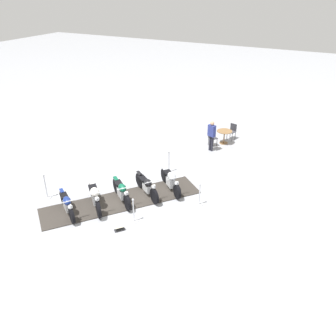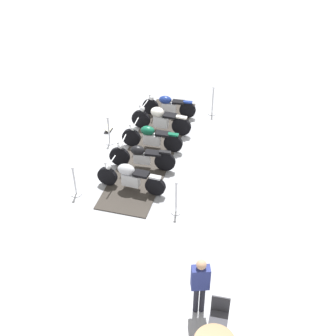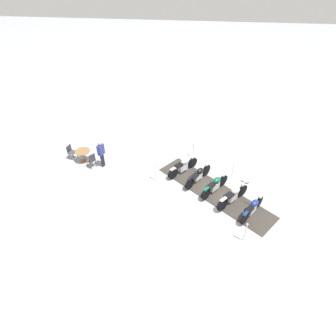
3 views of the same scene
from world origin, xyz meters
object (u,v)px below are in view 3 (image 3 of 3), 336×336
at_px(motorcycle_forest, 215,185).
at_px(bystander_person, 101,152).
at_px(stanchion_left_rear, 155,175).
at_px(cafe_table, 83,154).
at_px(cafe_chair_across_table, 91,160).
at_px(stanchion_right_rear, 193,153).
at_px(stanchion_left_front, 245,235).
at_px(motorcycle_navy, 253,208).
at_px(motorcycle_black, 199,175).
at_px(stanchion_right_mid, 232,174).
at_px(cafe_chair_near_table, 71,151).
at_px(motorcycle_chrome, 184,166).
at_px(motorcycle_cream, 233,195).
at_px(info_placard, 245,181).

height_order(motorcycle_forest, bystander_person, bystander_person).
distance_m(stanchion_left_rear, cafe_table, 4.59).
xyz_separation_m(cafe_table, cafe_chair_across_table, (0.49, 0.66, -0.03)).
bearing_deg(stanchion_right_rear, stanchion_left_front, 22.36).
relative_size(stanchion_right_rear, cafe_table, 1.19).
relative_size(motorcycle_navy, motorcycle_black, 0.95).
distance_m(motorcycle_navy, stanchion_right_mid, 2.68).
height_order(cafe_chair_near_table, cafe_chair_across_table, cafe_chair_across_table).
height_order(motorcycle_black, cafe_table, motorcycle_black).
height_order(stanchion_right_rear, stanchion_left_rear, stanchion_left_rear).
xyz_separation_m(motorcycle_chrome, cafe_chair_across_table, (0.09, -5.21, 0.04)).
distance_m(motorcycle_chrome, stanchion_left_front, 5.28).
relative_size(motorcycle_cream, stanchion_right_mid, 1.65).
bearing_deg(motorcycle_cream, motorcycle_forest, 93.80).
bearing_deg(motorcycle_forest, cafe_chair_across_table, 117.35).
xyz_separation_m(motorcycle_cream, info_placard, (-1.68, 0.80, -0.47)).
distance_m(stanchion_right_mid, stanchion_left_front, 4.17).
relative_size(motorcycle_cream, motorcycle_black, 0.93).
height_order(stanchion_right_mid, cafe_chair_across_table, stanchion_right_mid).
xyz_separation_m(motorcycle_forest, cafe_chair_across_table, (-1.31, -6.93, 0.06)).
bearing_deg(stanchion_right_mid, motorcycle_black, -75.60).
height_order(cafe_chair_near_table, bystander_person, bystander_person).
height_order(motorcycle_forest, motorcycle_chrome, motorcycle_forest).
xyz_separation_m(cafe_chair_across_table, bystander_person, (-0.18, 0.58, 0.47)).
bearing_deg(stanchion_left_rear, cafe_table, -105.61).
distance_m(stanchion_left_rear, info_placard, 4.86).
distance_m(stanchion_left_rear, stanchion_left_front, 5.64).
height_order(motorcycle_navy, stanchion_right_mid, stanchion_right_mid).
distance_m(stanchion_right_rear, cafe_chair_near_table, 7.21).
xyz_separation_m(stanchion_right_mid, stanchion_left_rear, (0.60, -4.12, 0.07)).
bearing_deg(motorcycle_black, bystander_person, 116.56).
bearing_deg(motorcycle_cream, stanchion_left_rear, 115.33).
bearing_deg(info_placard, cafe_table, -145.95).
height_order(motorcycle_navy, bystander_person, bystander_person).
xyz_separation_m(motorcycle_navy, cafe_chair_near_table, (-3.40, -10.11, 0.06)).
distance_m(motorcycle_black, cafe_table, 6.82).
height_order(motorcycle_forest, cafe_table, motorcycle_forest).
xyz_separation_m(info_placard, cafe_table, (-0.82, -9.25, 0.51)).
bearing_deg(motorcycle_forest, stanchion_left_front, -120.05).
distance_m(motorcycle_navy, cafe_chair_near_table, 10.66).
bearing_deg(motorcycle_forest, motorcycle_navy, -90.94).
xyz_separation_m(stanchion_right_rear, stanchion_left_rear, (2.38, -1.93, 0.05)).
relative_size(motorcycle_forest, info_placard, 3.93).
bearing_deg(motorcycle_forest, info_placard, -21.45).
bearing_deg(motorcycle_chrome, motorcycle_navy, -87.05).
xyz_separation_m(motorcycle_cream, stanchion_right_mid, (-1.86, 0.08, -0.22)).
distance_m(stanchion_right_rear, stanchion_left_front, 6.42).
height_order(cafe_table, bystander_person, bystander_person).
relative_size(stanchion_right_mid, stanchion_right_rear, 1.01).
distance_m(motorcycle_cream, motorcycle_chrome, 3.33).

